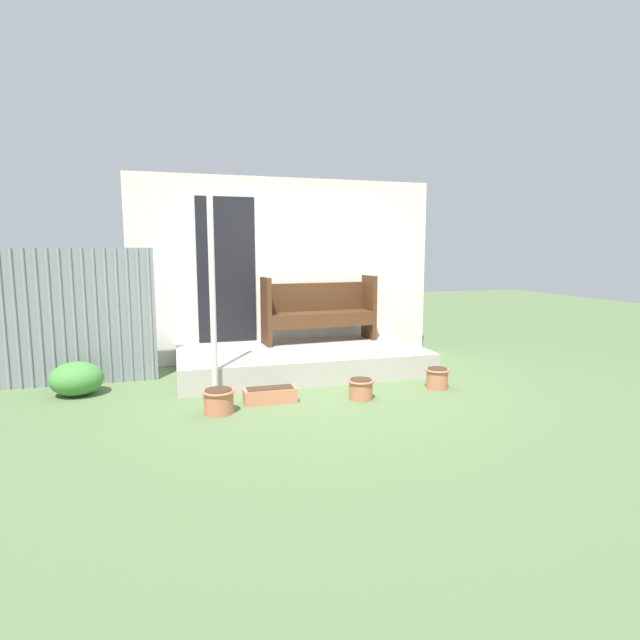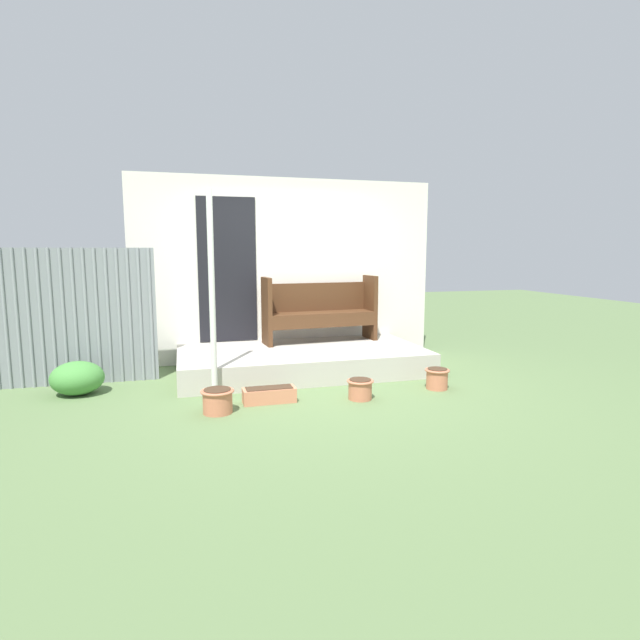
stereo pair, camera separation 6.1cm
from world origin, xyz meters
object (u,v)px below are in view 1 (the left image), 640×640
bench (319,308)px  planter_box_rect (270,395)px  support_post (212,296)px  flower_pot_left (219,400)px  flower_pot_right (437,377)px  flower_pot_middle (361,388)px  shrub_by_fence (77,379)px

bench → planter_box_rect: 2.11m
support_post → bench: (1.56, 1.38, -0.33)m
flower_pot_left → flower_pot_right: same height
bench → flower_pot_middle: size_ratio=5.61×
support_post → bench: size_ratio=1.36×
bench → flower_pot_left: bearing=-133.5°
bench → planter_box_rect: bearing=-125.1°
support_post → flower_pot_right: (2.49, -0.33, -0.98)m
support_post → shrub_by_fence: (-1.45, 0.53, -0.92)m
bench → flower_pot_left: size_ratio=4.96×
flower_pot_left → planter_box_rect: flower_pot_left is taller
flower_pot_right → flower_pot_middle: bearing=-171.9°
flower_pot_middle → shrub_by_fence: size_ratio=0.51×
support_post → bench: support_post is taller
support_post → flower_pot_left: bearing=-90.8°
flower_pot_right → shrub_by_fence: size_ratio=0.50×
flower_pot_left → shrub_by_fence: 1.79m
bench → shrub_by_fence: bench is taller
flower_pot_right → planter_box_rect: (-1.95, 0.01, -0.05)m
support_post → shrub_by_fence: bearing=159.9°
planter_box_rect → shrub_by_fence: 2.17m
planter_box_rect → shrub_by_fence: shrub_by_fence is taller
bench → flower_pot_left: (-1.57, -1.91, -0.65)m
flower_pot_left → flower_pot_middle: bearing=2.2°
flower_pot_left → shrub_by_fence: size_ratio=0.58×
support_post → flower_pot_middle: bearing=-17.4°
bench → support_post: bearing=-142.6°
support_post → shrub_by_fence: 1.80m
flower_pot_left → shrub_by_fence: bearing=143.8°
flower_pot_left → bench: bearing=50.6°
flower_pot_right → flower_pot_left: bearing=-175.4°
flower_pot_left → shrub_by_fence: shrub_by_fence is taller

